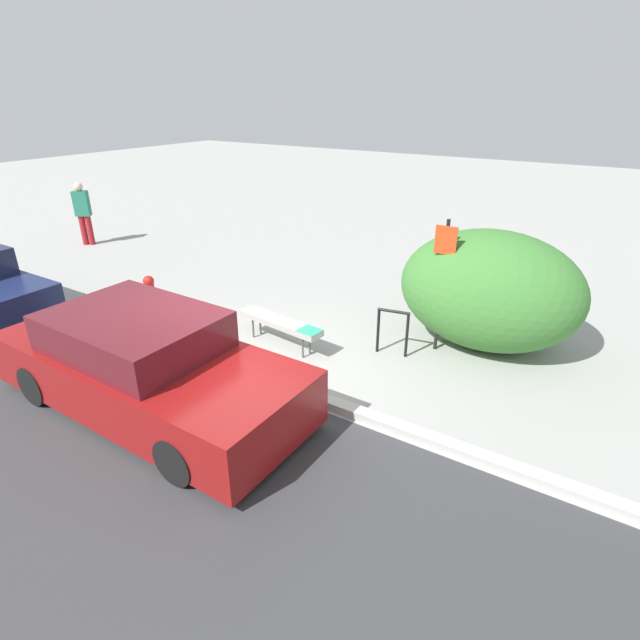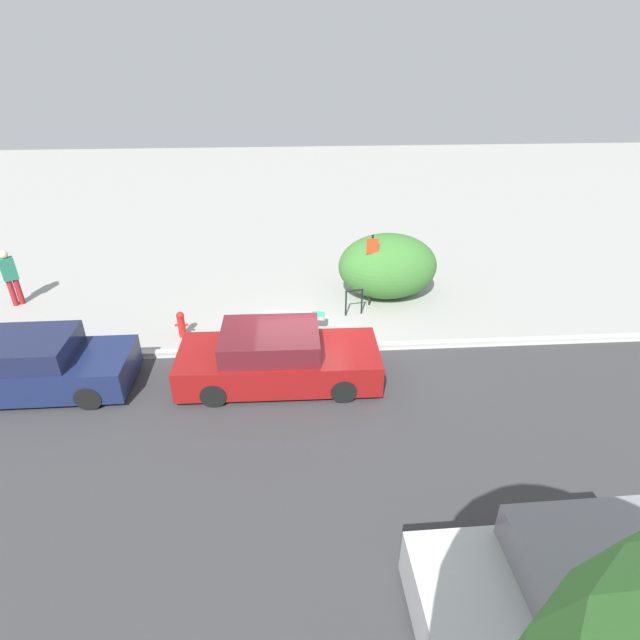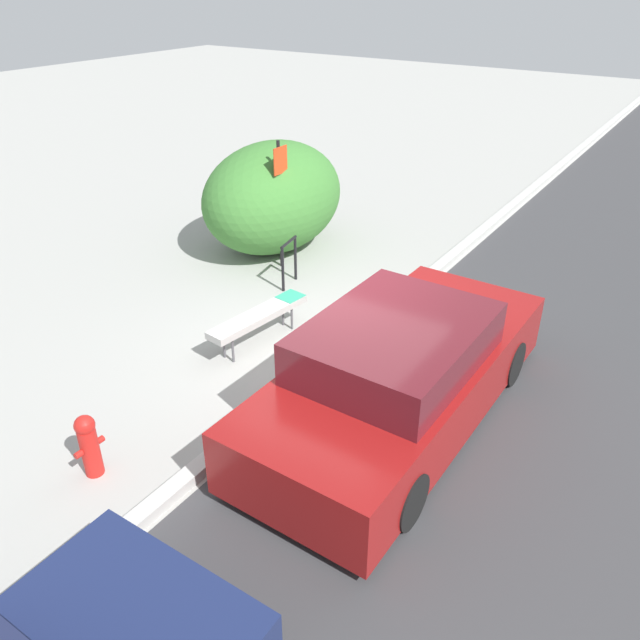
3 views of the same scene
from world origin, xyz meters
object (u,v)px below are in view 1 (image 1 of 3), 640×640
object	(u,v)px
bench	(280,323)
fire_hydrant	(150,293)
sign_post	(443,275)
bike_rack	(393,328)
pedestrian	(83,212)
parked_car_near	(146,366)

from	to	relation	value
bench	fire_hydrant	size ratio (longest dim) A/B	2.29
sign_post	bike_rack	bearing A→B (deg)	-134.41
pedestrian	parked_car_near	xyz separation A→B (m)	(8.18, -4.61, -0.31)
bench	bike_rack	world-z (taller)	bike_rack
bench	sign_post	distance (m)	2.88
sign_post	parked_car_near	distance (m)	4.82
bike_rack	sign_post	distance (m)	1.20
sign_post	pedestrian	size ratio (longest dim) A/B	1.28
bench	pedestrian	world-z (taller)	pedestrian
bike_rack	sign_post	xyz separation A→B (m)	(0.57, 0.58, 0.88)
bench	sign_post	bearing A→B (deg)	36.50
sign_post	parked_car_near	size ratio (longest dim) A/B	0.48
bench	pedestrian	size ratio (longest dim) A/B	0.98
bench	sign_post	size ratio (longest dim) A/B	0.76
bench	bike_rack	bearing A→B (deg)	29.95
fire_hydrant	parked_car_near	xyz separation A→B (m)	(2.69, -2.30, 0.24)
fire_hydrant	bike_rack	bearing A→B (deg)	11.09
bike_rack	pedestrian	bearing A→B (deg)	172.63
sign_post	parked_car_near	world-z (taller)	sign_post
pedestrian	fire_hydrant	bearing A→B (deg)	-57.92
bench	parked_car_near	size ratio (longest dim) A/B	0.37
sign_post	pedestrian	bearing A→B (deg)	176.00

